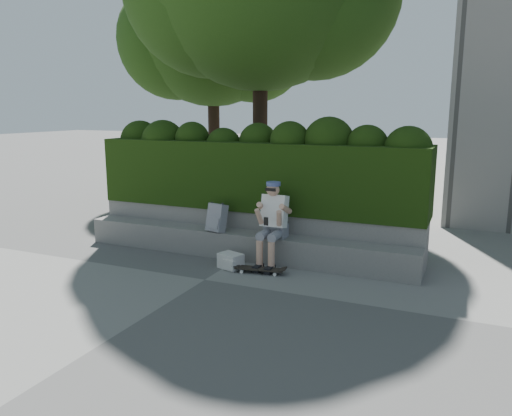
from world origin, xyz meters
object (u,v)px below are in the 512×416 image
at_px(skateboard, 259,269).
at_px(backpack_ground, 231,261).
at_px(person, 273,221).
at_px(backpack_plaid, 217,218).

height_order(skateboard, backpack_ground, backpack_ground).
distance_m(person, skateboard, 0.82).
relative_size(person, backpack_plaid, 2.90).
height_order(skateboard, backpack_plaid, backpack_plaid).
distance_m(backpack_plaid, backpack_ground, 0.90).
bearing_deg(backpack_ground, skateboard, 13.40).
distance_m(skateboard, backpack_ground, 0.53).
relative_size(skateboard, backpack_plaid, 1.64).
bearing_deg(skateboard, backpack_ground, 166.13).
relative_size(person, backpack_ground, 3.70).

